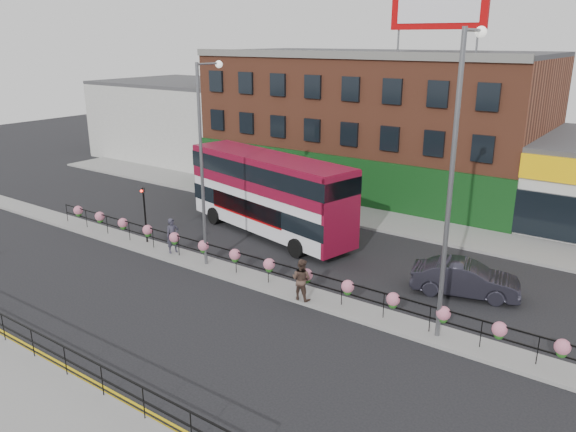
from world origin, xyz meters
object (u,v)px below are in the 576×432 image
Objects in this scene: lamp_column_west at (205,148)px; double_decker_bus at (269,187)px; pedestrian_b at (301,279)px; car at (465,279)px; lamp_column_east at (455,163)px; pedestrian_a at (173,236)px.

double_decker_bus is at bearing 93.41° from lamp_column_west.
pedestrian_b is 0.19× the size of lamp_column_west.
double_decker_bus is at bearing 67.88° from car.
double_decker_bus is 1.21× the size of lamp_column_west.
lamp_column_east reaches higher than car.
double_decker_bus is 6.37m from pedestrian_a.
lamp_column_east reaches higher than pedestrian_b.
car is 13.70m from lamp_column_west.
lamp_column_east is (0.48, -4.22, 6.17)m from car.
lamp_column_west is at bearing 93.65° from car.
car is at bearing -6.50° from double_decker_bus.
double_decker_bus reaches higher than car.
car is at bearing 96.54° from lamp_column_east.
lamp_column_west reaches higher than pedestrian_a.
double_decker_bus is 9.37m from pedestrian_b.
double_decker_bus is 6.32× the size of pedestrian_a.
car is at bearing -53.71° from pedestrian_a.
lamp_column_east reaches higher than double_decker_bus.
lamp_column_west reaches higher than double_decker_bus.
pedestrian_b is at bearing -43.89° from double_decker_bus.
lamp_column_east is at bearing -69.98° from pedestrian_a.
lamp_column_east is (14.94, 0.07, 5.84)m from pedestrian_a.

